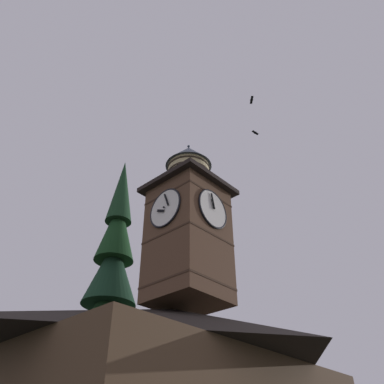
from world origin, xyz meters
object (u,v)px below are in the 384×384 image
at_px(flying_bird_low, 255,133).
at_px(moon, 64,342).
at_px(clock_tower, 188,223).
at_px(pine_tree_behind, 104,342).
at_px(flying_bird_high, 252,100).

bearing_deg(flying_bird_low, moon, -107.57).
bearing_deg(clock_tower, pine_tree_behind, -90.04).
distance_m(flying_bird_high, flying_bird_low, 4.31).
height_order(pine_tree_behind, moon, pine_tree_behind).
relative_size(pine_tree_behind, flying_bird_low, 34.85).
bearing_deg(pine_tree_behind, flying_bird_high, 96.68).
bearing_deg(flying_bird_low, clock_tower, -20.45).
bearing_deg(flying_bird_high, flying_bird_low, -149.14).
relative_size(moon, flying_bird_high, 4.17).
bearing_deg(flying_bird_low, flying_bird_high, 30.86).
xyz_separation_m(moon, flying_bird_high, (17.38, 45.81, 2.71)).
bearing_deg(flying_bird_low, pine_tree_behind, -59.06).
height_order(flying_bird_high, flying_bird_low, flying_bird_low).
xyz_separation_m(clock_tower, moon, (-18.56, -41.92, 4.50)).
distance_m(moon, flying_bird_high, 49.07).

